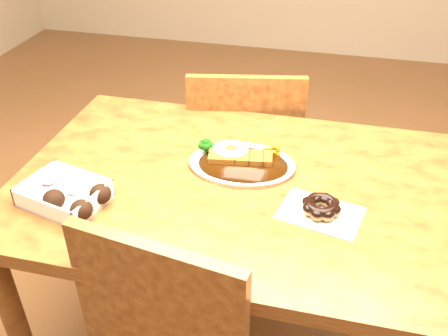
% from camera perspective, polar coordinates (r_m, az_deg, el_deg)
% --- Properties ---
extents(table, '(1.20, 0.80, 0.75)m').
position_cam_1_polar(table, '(1.40, 1.57, -4.82)').
color(table, '#4F200F').
rests_on(table, ground).
extents(chair_far, '(0.49, 0.49, 0.87)m').
position_cam_1_polar(chair_far, '(1.94, 2.35, 1.24)').
color(chair_far, '#4F200F').
rests_on(chair_far, ground).
extents(katsu_curry_plate, '(0.31, 0.23, 0.06)m').
position_cam_1_polar(katsu_curry_plate, '(1.39, 1.87, 0.80)').
color(katsu_curry_plate, white).
rests_on(katsu_curry_plate, table).
extents(donut_box, '(0.24, 0.20, 0.06)m').
position_cam_1_polar(donut_box, '(1.31, -17.82, -2.71)').
color(donut_box, white).
rests_on(donut_box, table).
extents(pon_de_ring, '(0.22, 0.18, 0.04)m').
position_cam_1_polar(pon_de_ring, '(1.24, 11.04, -4.41)').
color(pon_de_ring, silver).
rests_on(pon_de_ring, table).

